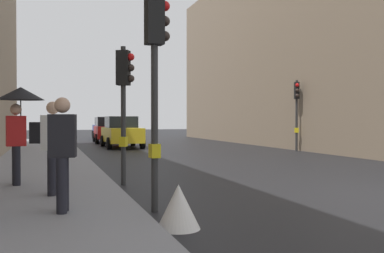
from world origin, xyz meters
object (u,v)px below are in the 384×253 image
(pedestrian_with_black_backpack, at_px, (51,142))
(warning_sign_triangle, at_px, (178,207))
(car_yellow_taxi, at_px, (122,132))
(traffic_light_near_left, at_px, (156,59))
(pedestrian_in_dark_coat, at_px, (62,149))
(traffic_light_near_right, at_px, (124,89))
(pedestrian_with_umbrella, at_px, (19,108))
(car_red_sedan, at_px, (109,130))
(car_blue_van, at_px, (106,128))
(traffic_light_mid_street, at_px, (297,102))

(pedestrian_with_black_backpack, relative_size, warning_sign_triangle, 2.72)
(car_yellow_taxi, distance_m, warning_sign_triangle, 18.73)
(traffic_light_near_left, distance_m, pedestrian_in_dark_coat, 2.18)
(warning_sign_triangle, bearing_deg, pedestrian_in_dark_coat, 149.35)
(traffic_light_near_right, xyz_separation_m, pedestrian_with_umbrella, (-2.35, -0.32, -0.48))
(car_red_sedan, distance_m, pedestrian_with_black_backpack, 21.84)
(traffic_light_near_left, height_order, car_blue_van, traffic_light_near_left)
(warning_sign_triangle, bearing_deg, car_blue_van, 84.74)
(traffic_light_near_right, height_order, warning_sign_triangle, traffic_light_near_right)
(traffic_light_near_left, xyz_separation_m, traffic_light_near_right, (-0.00, 3.23, -0.31))
(pedestrian_with_black_backpack, bearing_deg, warning_sign_triangle, -56.29)
(car_blue_van, bearing_deg, traffic_light_near_right, -96.23)
(pedestrian_with_umbrella, relative_size, pedestrian_with_black_backpack, 1.21)
(traffic_light_near_left, relative_size, car_blue_van, 0.91)
(car_blue_van, distance_m, pedestrian_in_dark_coat, 29.91)
(traffic_light_mid_street, distance_m, traffic_light_near_right, 13.08)
(car_blue_van, relative_size, warning_sign_triangle, 6.47)
(car_red_sedan, relative_size, pedestrian_with_black_backpack, 2.41)
(pedestrian_with_umbrella, height_order, pedestrian_in_dark_coat, pedestrian_with_umbrella)
(car_yellow_taxi, bearing_deg, traffic_light_mid_street, -36.12)
(traffic_light_mid_street, xyz_separation_m, pedestrian_with_umbrella, (-12.39, -8.71, -0.61))
(car_blue_van, relative_size, car_red_sedan, 0.99)
(traffic_light_mid_street, xyz_separation_m, pedestrian_with_black_backpack, (-11.75, -10.27, -1.29))
(traffic_light_mid_street, height_order, warning_sign_triangle, traffic_light_mid_street)
(car_blue_van, xyz_separation_m, car_red_sedan, (-0.62, -6.43, 0.00))
(traffic_light_near_right, distance_m, pedestrian_with_umbrella, 2.42)
(car_blue_van, relative_size, pedestrian_with_umbrella, 1.97)
(traffic_light_near_right, xyz_separation_m, warning_sign_triangle, (0.03, -4.50, -1.99))
(traffic_light_near_left, distance_m, pedestrian_with_black_backpack, 2.63)
(traffic_light_near_left, distance_m, car_red_sedan, 23.00)
(pedestrian_with_black_backpack, bearing_deg, car_red_sedan, 79.60)
(traffic_light_mid_street, xyz_separation_m, car_yellow_taxi, (-7.82, 5.71, -1.57))
(traffic_light_near_left, bearing_deg, traffic_light_mid_street, 49.17)
(car_red_sedan, distance_m, pedestrian_in_dark_coat, 23.47)
(traffic_light_mid_street, height_order, car_blue_van, traffic_light_mid_street)
(traffic_light_near_left, bearing_deg, pedestrian_with_black_backpack, 141.91)
(pedestrian_with_umbrella, distance_m, pedestrian_in_dark_coat, 3.41)
(traffic_light_near_right, bearing_deg, car_red_sedan, 83.53)
(traffic_light_near_left, bearing_deg, warning_sign_triangle, -88.79)
(car_red_sedan, relative_size, pedestrian_in_dark_coat, 2.41)
(traffic_light_mid_street, height_order, pedestrian_with_umbrella, traffic_light_mid_street)
(traffic_light_near_right, bearing_deg, pedestrian_in_dark_coat, -113.58)
(car_yellow_taxi, relative_size, warning_sign_triangle, 6.48)
(car_red_sedan, distance_m, warning_sign_triangle, 24.20)
(pedestrian_with_umbrella, relative_size, warning_sign_triangle, 3.29)
(pedestrian_in_dark_coat, xyz_separation_m, warning_sign_triangle, (1.58, -0.94, -0.81))
(traffic_light_near_left, relative_size, traffic_light_near_right, 1.14)
(traffic_light_mid_street, xyz_separation_m, warning_sign_triangle, (-10.01, -12.88, -2.13))
(traffic_light_near_left, height_order, car_yellow_taxi, traffic_light_near_left)
(traffic_light_near_left, distance_m, car_yellow_taxi, 17.55)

